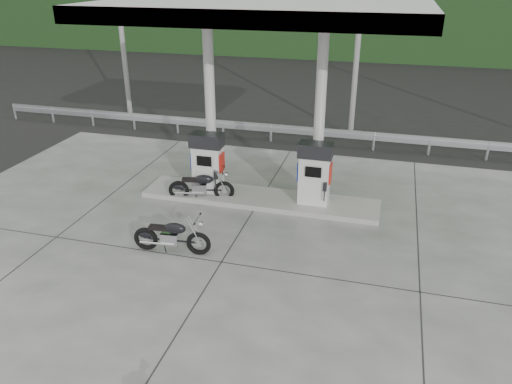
% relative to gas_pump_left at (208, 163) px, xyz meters
% --- Properties ---
extents(ground, '(160.00, 160.00, 0.00)m').
position_rel_gas_pump_left_xyz_m(ground, '(1.60, -2.50, -1.07)').
color(ground, black).
rests_on(ground, ground).
extents(forecourt_apron, '(18.00, 14.00, 0.02)m').
position_rel_gas_pump_left_xyz_m(forecourt_apron, '(1.60, -2.50, -1.06)').
color(forecourt_apron, '#61615C').
rests_on(forecourt_apron, ground).
extents(pump_island, '(7.00, 1.40, 0.15)m').
position_rel_gas_pump_left_xyz_m(pump_island, '(1.60, 0.00, -0.98)').
color(pump_island, gray).
rests_on(pump_island, forecourt_apron).
extents(gas_pump_left, '(0.95, 0.55, 1.80)m').
position_rel_gas_pump_left_xyz_m(gas_pump_left, '(0.00, 0.00, 0.00)').
color(gas_pump_left, silver).
rests_on(gas_pump_left, pump_island).
extents(gas_pump_right, '(0.95, 0.55, 1.80)m').
position_rel_gas_pump_left_xyz_m(gas_pump_right, '(3.20, 0.00, 0.00)').
color(gas_pump_right, silver).
rests_on(gas_pump_right, pump_island).
extents(canopy_column_left, '(0.30, 0.30, 5.00)m').
position_rel_gas_pump_left_xyz_m(canopy_column_left, '(0.00, 0.40, 1.60)').
color(canopy_column_left, silver).
rests_on(canopy_column_left, pump_island).
extents(canopy_column_right, '(0.30, 0.30, 5.00)m').
position_rel_gas_pump_left_xyz_m(canopy_column_right, '(3.20, 0.40, 1.60)').
color(canopy_column_right, silver).
rests_on(canopy_column_right, pump_island).
extents(canopy_roof, '(8.50, 5.00, 0.40)m').
position_rel_gas_pump_left_xyz_m(canopy_roof, '(1.60, 0.00, 4.30)').
color(canopy_roof, silver).
rests_on(canopy_roof, canopy_column_left).
extents(guardrail, '(26.00, 0.16, 1.42)m').
position_rel_gas_pump_left_xyz_m(guardrail, '(1.60, 5.50, -0.36)').
color(guardrail, '#AFB2B7').
rests_on(guardrail, ground).
extents(road, '(60.00, 7.00, 0.01)m').
position_rel_gas_pump_left_xyz_m(road, '(1.60, 9.00, -1.07)').
color(road, black).
rests_on(road, ground).
extents(utility_pole_a, '(0.22, 0.22, 8.00)m').
position_rel_gas_pump_left_xyz_m(utility_pole_a, '(-6.40, 7.00, 2.93)').
color(utility_pole_a, gray).
rests_on(utility_pole_a, ground).
extents(utility_pole_b, '(0.22, 0.22, 8.00)m').
position_rel_gas_pump_left_xyz_m(utility_pole_b, '(3.60, 7.00, 2.93)').
color(utility_pole_b, gray).
rests_on(utility_pole_b, ground).
extents(tree_band, '(80.00, 6.00, 6.00)m').
position_rel_gas_pump_left_xyz_m(tree_band, '(1.60, 27.50, 1.93)').
color(tree_band, black).
rests_on(tree_band, ground).
extents(forested_hills, '(100.00, 40.00, 140.00)m').
position_rel_gas_pump_left_xyz_m(forested_hills, '(1.60, 57.50, -1.07)').
color(forested_hills, black).
rests_on(forested_hills, ground).
extents(motorcycle_left, '(1.91, 1.00, 0.87)m').
position_rel_gas_pump_left_xyz_m(motorcycle_left, '(-0.08, -0.39, -0.62)').
color(motorcycle_left, black).
rests_on(motorcycle_left, forecourt_apron).
extents(motorcycle_right, '(1.86, 0.74, 0.86)m').
position_rel_gas_pump_left_xyz_m(motorcycle_right, '(0.30, -3.36, -0.62)').
color(motorcycle_right, black).
rests_on(motorcycle_right, forecourt_apron).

